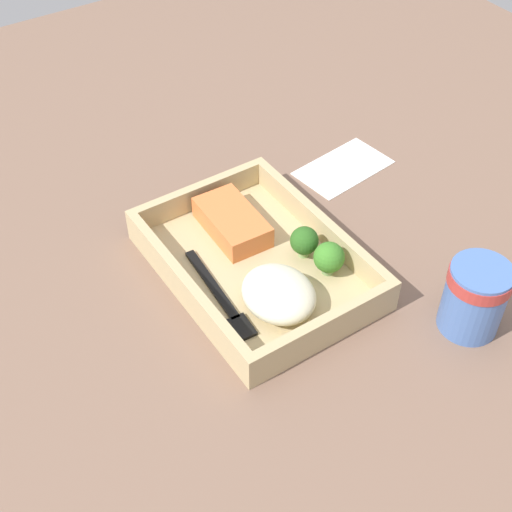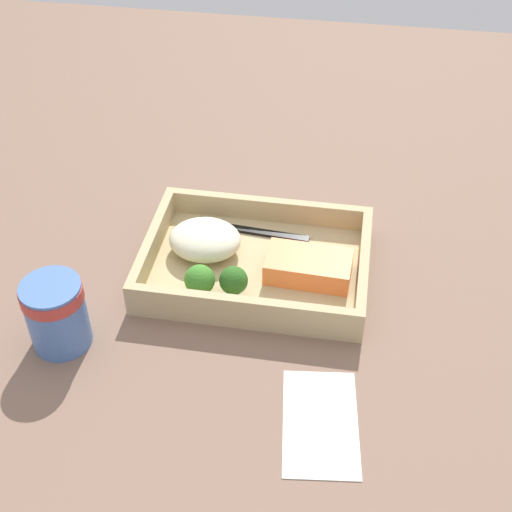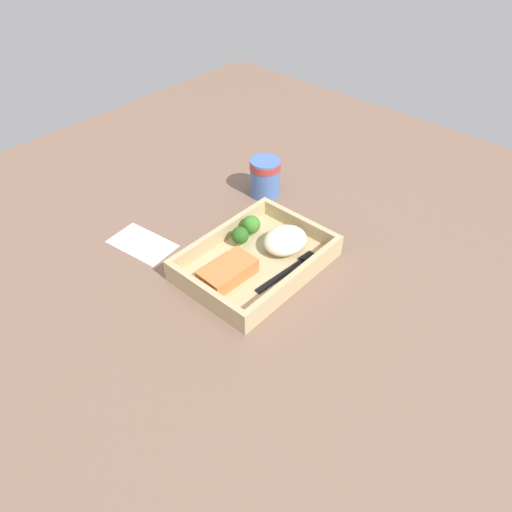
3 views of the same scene
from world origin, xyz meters
TOP-DOWN VIEW (x-y plane):
  - ground_plane at (0.00, 0.00)cm, footprint 160.00×160.00cm
  - takeout_tray at (0.00, 0.00)cm, footprint 28.36×20.51cm
  - tray_rim at (0.00, 0.00)cm, footprint 28.36×20.51cm
  - salmon_fillet at (-6.80, 0.89)cm, footprint 10.86×6.37cm
  - mashed_potatoes at (6.94, -1.52)cm, footprint 9.36×8.04cm
  - broccoli_floret_1 at (5.80, 6.50)cm, footprint 3.74×3.74cm
  - broccoli_floret_2 at (1.78, 5.84)cm, footprint 3.51×3.51cm
  - fork at (2.42, -6.49)cm, footprint 15.88×2.87cm
  - paper_cup at (20.28, 15.41)cm, footprint 7.02×7.02cm
  - receipt_slip at (-10.47, 22.02)cm, footprint 9.41×14.32cm

SIDE VIEW (x-z plane):
  - ground_plane at x=0.00cm, z-range -2.00..0.00cm
  - receipt_slip at x=-10.47cm, z-range 0.00..0.24cm
  - takeout_tray at x=0.00cm, z-range 0.00..1.20cm
  - fork at x=2.42cm, z-range 1.20..1.64cm
  - salmon_fillet at x=-6.80cm, z-range 1.20..4.15cm
  - tray_rim at x=0.00cm, z-range 1.20..4.50cm
  - mashed_potatoes at x=6.94cm, z-range 1.20..5.19cm
  - broccoli_floret_2 at x=1.78cm, z-range 1.43..5.60cm
  - broccoli_floret_1 at x=5.80cm, z-range 1.42..5.79cm
  - paper_cup at x=20.28cm, z-range 0.52..9.34cm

